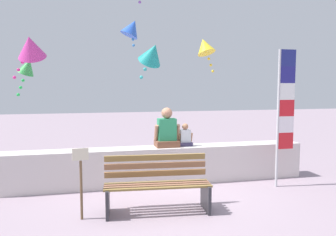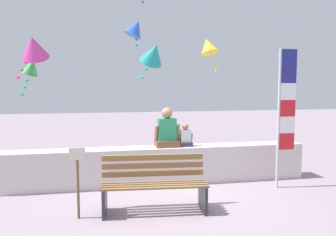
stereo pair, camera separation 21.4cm
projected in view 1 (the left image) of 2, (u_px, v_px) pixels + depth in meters
ground_plane at (169, 195)px, 6.33m from camera, size 40.00×40.00×0.00m
seawall_ledge at (159, 165)px, 7.08m from camera, size 6.24×0.51×0.76m
park_bench at (157, 185)px, 5.52m from camera, size 1.74×0.76×0.88m
person_adult at (167, 131)px, 7.09m from camera, size 0.53×0.39×0.81m
person_child at (185, 137)px, 7.19m from camera, size 0.31×0.23×0.47m
flag_banner at (283, 107)px, 6.76m from camera, size 0.38×0.05×2.74m
kite_teal at (152, 54)px, 7.71m from camera, size 0.77×0.85×0.92m
kite_magenta at (30, 47)px, 8.09m from camera, size 0.82×0.91×1.15m
kite_blue at (132, 28)px, 10.03m from camera, size 0.71×0.62×0.91m
kite_green at (27, 67)px, 8.81m from camera, size 0.68×0.71×1.03m
kite_yellow at (205, 46)px, 9.98m from camera, size 0.80×0.84×1.06m
sign_post at (81, 177)px, 5.14m from camera, size 0.24×0.05×1.10m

